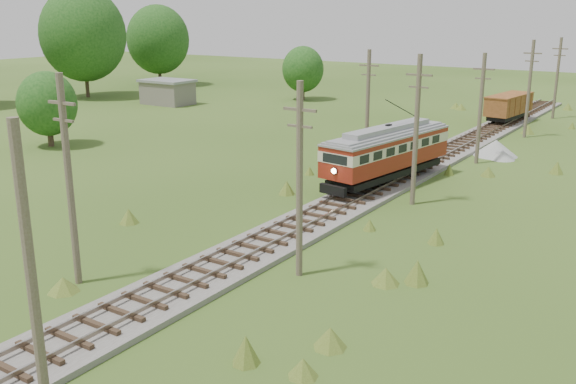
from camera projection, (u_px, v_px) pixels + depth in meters
The scene contains 17 objects.
railbed_main at pixel (385, 183), 43.15m from camera, with size 3.60×96.00×0.57m.
streetcar at pixel (388, 149), 42.61m from camera, with size 4.37×11.76×5.32m.
gondola at pixel (509, 106), 66.53m from camera, with size 3.21×7.80×2.52m.
gravel_pile at pixel (497, 149), 51.83m from camera, with size 3.62×3.84×1.32m.
utility_pole_r_1 at pixel (32, 281), 17.08m from camera, with size 0.30×0.30×8.80m.
utility_pole_r_2 at pixel (300, 179), 27.40m from camera, with size 1.60×0.30×8.60m.
utility_pole_r_3 at pixel (416, 129), 37.84m from camera, with size 1.60×0.30×9.00m.
utility_pole_r_4 at pixel (481, 108), 48.46m from camera, with size 1.60×0.30×8.40m.
utility_pole_r_5 at pixel (529, 88), 58.62m from camera, with size 1.60×0.30×8.90m.
utility_pole_r_6 at pixel (557, 77), 69.19m from camera, with size 1.60×0.30×8.70m.
utility_pole_l_a at pixel (69, 180), 26.51m from camera, with size 1.60×0.30×9.00m.
utility_pole_l_b at pixel (368, 105), 49.21m from camera, with size 1.60×0.30×8.60m.
tree_left_4 at pixel (83, 35), 85.65m from camera, with size 11.34×11.34×14.61m.
tree_left_5 at pixel (158, 40), 99.90m from camera, with size 9.66×9.66×12.44m.
tree_mid_a at pixel (303, 69), 84.27m from camera, with size 5.46×5.46×7.03m.
tree_mid_c at pixel (47, 104), 54.91m from camera, with size 5.04×5.04×6.49m.
shed at pixel (168, 92), 80.87m from camera, with size 6.40×4.40×3.10m.
Camera 1 is at (17.52, -4.40, 11.33)m, focal length 40.00 mm.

